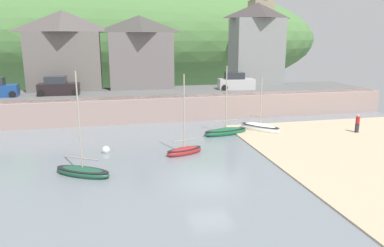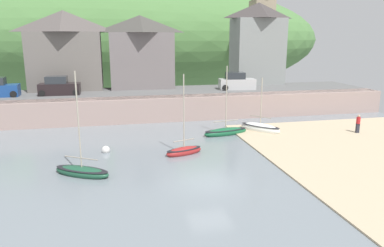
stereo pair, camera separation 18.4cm
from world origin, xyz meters
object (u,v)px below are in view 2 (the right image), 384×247
Objects in this scene: waterfront_building_centre at (141,51)px; sailboat_nearest_shore at (260,128)px; person_on_slipway at (358,123)px; church_with_spire at (262,17)px; rowboat_small_beached at (82,171)px; parked_car_by_wall at (59,87)px; mooring_buoy at (106,150)px; parked_car_end_of_row at (237,82)px; sailboat_white_hull at (226,132)px; waterfront_building_right at (257,43)px; waterfront_building_left at (65,50)px; motorboat_with_cabin at (184,150)px.

waterfront_building_centre reaches higher than sailboat_nearest_shore.
church_with_spire is at bearing 91.50° from person_on_slipway.
rowboat_small_beached is 18.50m from parked_car_by_wall.
mooring_buoy is at bearing -177.91° from person_on_slipway.
church_with_spire reaches higher than rowboat_small_beached.
waterfront_building_centre is 10.59m from parked_car_by_wall.
sailboat_nearest_shore is 1.19× the size of parked_car_end_of_row.
person_on_slipway is 2.65× the size of mooring_buoy.
parked_car_end_of_row is at bearing 79.67° from rowboat_small_beached.
rowboat_small_beached is (-14.93, -7.76, -0.05)m from sailboat_nearest_shore.
mooring_buoy is (-4.21, -18.05, -6.47)m from waterfront_building_centre.
sailboat_white_hull is (5.96, -15.09, -6.37)m from waterfront_building_centre.
parked_car_end_of_row is at bearing -133.01° from waterfront_building_right.
rowboat_small_beached is (2.94, -22.46, -6.61)m from waterfront_building_left.
sailboat_nearest_shore is at bearing -111.82° from church_with_spire.
waterfront_building_left is 1.05× the size of waterfront_building_centre.
rowboat_small_beached is at bearing -82.54° from waterfront_building_left.
motorboat_with_cabin is at bearing -146.85° from sailboat_white_hull.
sailboat_nearest_shore is (-7.48, -18.69, -10.59)m from church_with_spire.
rowboat_small_beached is at bearing -167.27° from person_on_slipway.
church_with_spire is at bearing 118.88° from sailboat_nearest_shore.
person_on_slipway is at bearing -55.91° from parked_car_end_of_row.
sailboat_nearest_shore reaches higher than mooring_buoy.
parked_car_end_of_row is (19.06, -4.50, -3.67)m from waterfront_building_left.
waterfront_building_right is at bearing 0.00° from waterfront_building_centre.
waterfront_building_left is at bearing 172.60° from parked_car_end_of_row.
waterfront_building_right is 1.64× the size of sailboat_white_hull.
person_on_slipway is (11.41, -2.18, 0.71)m from sailboat_white_hull.
rowboat_small_beached reaches higher than sailboat_white_hull.
person_on_slipway is (2.65, -17.27, -6.53)m from waterfront_building_right.
church_with_spire is at bearing 13.38° from waterfront_building_centre.
mooring_buoy is at bearing -131.50° from parked_car_end_of_row.
motorboat_with_cabin is (-13.36, -19.70, -7.24)m from waterfront_building_right.
waterfront_building_right reaches higher than waterfront_building_left.
waterfront_building_left is 31.69m from person_on_slipway.
motorboat_with_cabin is 18.60m from parked_car_by_wall.
waterfront_building_left is 2.07× the size of parked_car_end_of_row.
sailboat_nearest_shore is (-5.39, -14.69, -7.20)m from waterfront_building_right.
sailboat_nearest_shore is at bearing -39.43° from waterfront_building_left.
waterfront_building_centre is 1.96× the size of parked_car_end_of_row.
church_with_spire is 32.30m from mooring_buoy.
church_with_spire is (16.82, 4.00, 4.26)m from waterfront_building_centre.
sailboat_white_hull is 18.52m from parked_car_by_wall.
rowboat_small_beached is 1.59× the size of parked_car_by_wall.
waterfront_building_centre is 2.02× the size of parked_car_by_wall.
church_with_spire reaches higher than motorboat_with_cabin.
motorboat_with_cabin is (-4.60, -4.61, 0.00)m from sailboat_white_hull.
waterfront_building_right is 17.23m from sailboat_nearest_shore.
sailboat_white_hull is 10.59m from mooring_buoy.
waterfront_building_centre is at bearing 99.66° from sailboat_white_hull.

